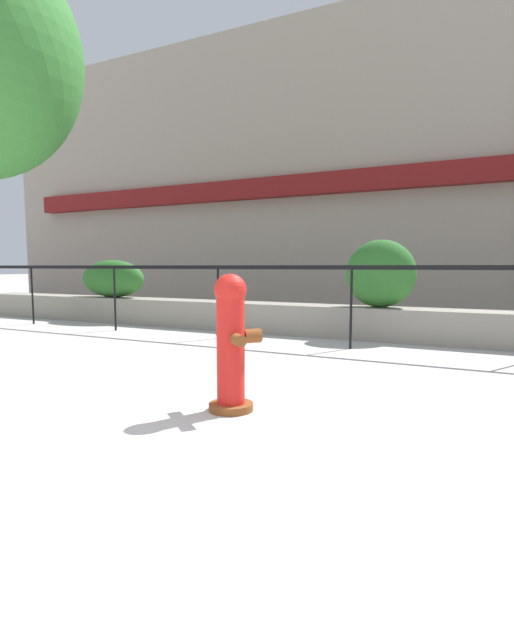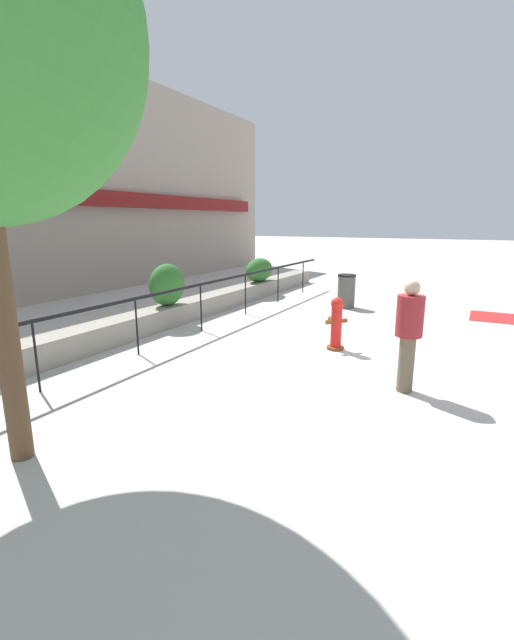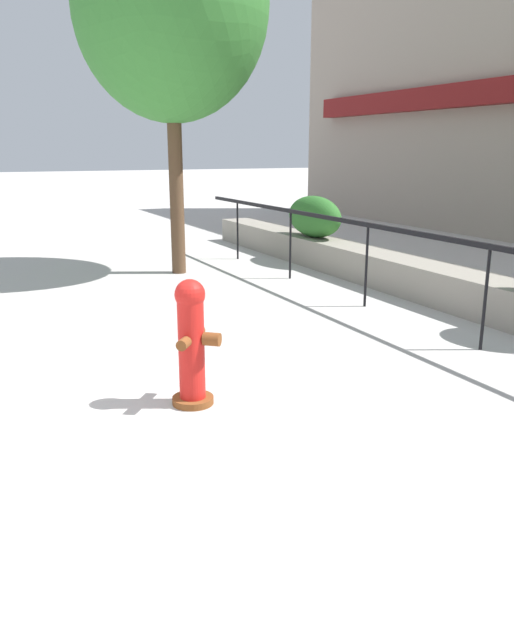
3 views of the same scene
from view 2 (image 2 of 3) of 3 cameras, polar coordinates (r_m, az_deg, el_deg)
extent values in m
plane|color=#BCB7B2|center=(8.61, 20.44, -5.17)|extent=(120.00, 120.00, 0.00)
cube|color=gray|center=(15.37, -31.05, 16.61)|extent=(30.00, 1.00, 8.00)
cube|color=maroon|center=(14.76, -29.33, 14.51)|extent=(27.00, 0.36, 0.56)
cube|color=gray|center=(10.97, -12.12, 0.55)|extent=(18.00, 0.70, 0.50)
cube|color=black|center=(10.14, -7.57, 4.72)|extent=(15.00, 0.05, 0.06)
cylinder|color=black|center=(7.30, -27.38, -4.32)|extent=(0.04, 0.04, 1.15)
cylinder|color=black|center=(8.63, -15.73, -0.81)|extent=(0.04, 0.04, 1.15)
cylinder|color=black|center=(10.24, -7.48, 1.70)|extent=(0.04, 0.04, 1.15)
cylinder|color=black|center=(12.01, -1.55, 3.49)|extent=(0.04, 0.04, 1.15)
cylinder|color=black|center=(13.90, 2.83, 4.78)|extent=(0.04, 0.04, 1.15)
cylinder|color=black|center=(15.84, 6.15, 5.74)|extent=(0.04, 0.04, 1.15)
ellipsoid|color=#2D6B28|center=(10.92, -11.89, 4.63)|extent=(1.08, 0.69, 1.04)
ellipsoid|color=#2D6B28|center=(15.03, 0.30, 6.70)|extent=(1.51, 0.70, 0.81)
cylinder|color=brown|center=(8.95, 10.40, -3.65)|extent=(0.50, 0.50, 0.06)
cylinder|color=red|center=(8.83, 10.52, -0.83)|extent=(0.31, 0.31, 0.85)
sphere|color=red|center=(8.73, 10.65, 2.17)|extent=(0.25, 0.25, 0.25)
cylinder|color=brown|center=(8.95, 9.94, 0.06)|extent=(0.18, 0.18, 0.11)
cylinder|color=brown|center=(8.90, 11.49, -0.09)|extent=(0.15, 0.15, 0.09)
cylinder|color=brown|center=(8.72, 9.59, -0.28)|extent=(0.15, 0.15, 0.09)
cylinder|color=brown|center=(5.18, -30.44, -1.58)|extent=(0.24, 0.24, 2.84)
cylinder|color=brown|center=(6.96, 19.25, -5.53)|extent=(0.33, 0.33, 0.88)
cylinder|color=maroon|center=(6.76, 19.73, 0.51)|extent=(0.55, 0.55, 0.62)
sphere|color=#D6AD89|center=(6.69, 20.00, 4.06)|extent=(0.23, 0.23, 0.23)
cube|color=#B22323|center=(13.36, 29.65, 0.26)|extent=(1.47, 1.47, 0.01)
cylinder|color=#56514C|center=(13.24, 11.81, 3.67)|extent=(0.52, 0.52, 0.95)
cylinder|color=black|center=(13.17, 11.91, 5.84)|extent=(0.55, 0.55, 0.06)
camera|label=1|loc=(10.29, 32.12, 3.05)|focal=28.00mm
camera|label=3|loc=(12.92, 24.51, 9.80)|focal=35.00mm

